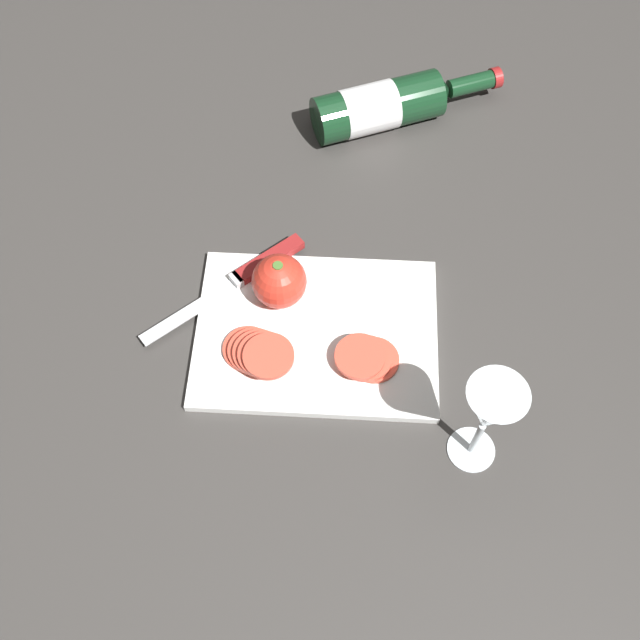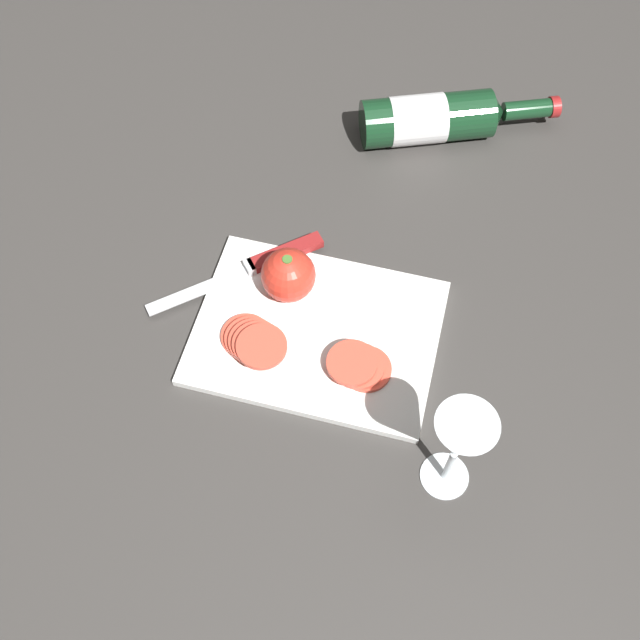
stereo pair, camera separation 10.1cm
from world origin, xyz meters
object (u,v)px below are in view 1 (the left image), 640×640
Objects in this scene: wine_bottle at (383,106)px; whole_tomato at (279,281)px; knife at (256,268)px; tomato_slice_stack_far at (258,352)px; wine_glass at (489,413)px; tomato_slice_stack_near at (367,358)px.

whole_tomato is at bearing -111.50° from wine_bottle.
whole_tomato is 0.07m from knife.
whole_tomato is 0.77× the size of tomato_slice_stack_far.
wine_glass is 0.41m from knife.
whole_tomato reaches higher than knife.
wine_glass is (0.12, -0.57, 0.08)m from wine_bottle.
tomato_slice_stack_near reaches higher than knife.
wine_glass is at bearing -77.93° from wine_bottle.
wine_glass is at bearing -21.39° from tomato_slice_stack_far.
wine_bottle is 3.63× the size of tomato_slice_stack_near.
wine_bottle is at bearing 70.52° from tomato_slice_stack_far.
wine_bottle is 0.49m from tomato_slice_stack_far.
wine_glass is at bearing -39.54° from tomato_slice_stack_near.
tomato_slice_stack_near is (0.16, -0.14, 0.00)m from knife.
tomato_slice_stack_near is at bearing 140.46° from wine_glass.
wine_bottle is 4.11× the size of whole_tomato.
tomato_slice_stack_far is (-0.02, -0.10, -0.02)m from whole_tomato.
tomato_slice_stack_near is (0.13, -0.10, -0.03)m from whole_tomato.
tomato_slice_stack_near is (-0.14, 0.11, -0.10)m from wine_glass.
tomato_slice_stack_far is (-0.29, 0.11, -0.09)m from wine_glass.
tomato_slice_stack_near is 0.15m from tomato_slice_stack_far.
knife is at bearing -119.61° from wine_bottle.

